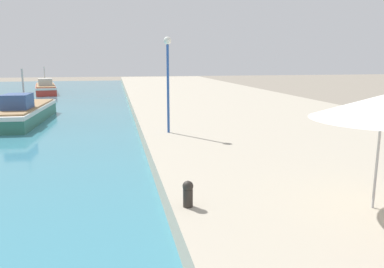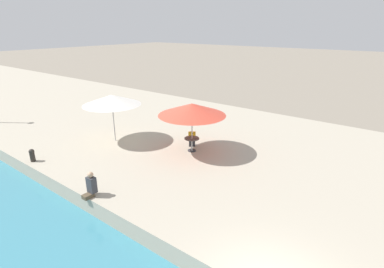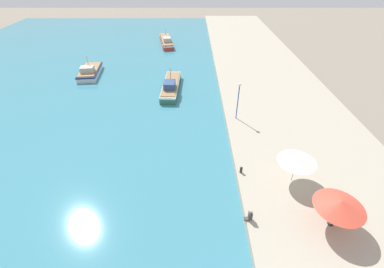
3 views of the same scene
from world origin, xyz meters
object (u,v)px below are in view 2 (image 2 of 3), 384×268
Objects in this scene: mooring_bollard at (32,155)px; cafe_table at (192,142)px; cafe_umbrella_pink at (192,109)px; cafe_chair_left at (192,140)px; person_at_quay at (91,186)px; cafe_umbrella_white at (112,100)px.

cafe_table is at bearing -43.16° from mooring_bollard.
cafe_umbrella_pink reaches higher than mooring_bollard.
cafe_umbrella_pink is 8.27m from mooring_bollard.
cafe_chair_left is 0.88× the size of person_at_quay.
cafe_umbrella_white reaches higher than cafe_table.
cafe_chair_left is (0.58, 0.43, -0.21)m from cafe_table.
cafe_umbrella_white is 6.46m from person_at_quay.
person_at_quay is at bearing 176.34° from cafe_table.
cafe_umbrella_pink is 4.39× the size of cafe_table.
cafe_table is 6.04m from person_at_quay.
mooring_bollard is at bearing -164.70° from cafe_chair_left.
mooring_bollard is (0.17, 5.11, -0.11)m from person_at_quay.
cafe_umbrella_pink is 3.39× the size of person_at_quay.
cafe_chair_left is at bearing 36.52° from cafe_table.
cafe_umbrella_white is at bearing 42.46° from person_at_quay.
cafe_chair_left is 1.39× the size of mooring_bollard.
cafe_umbrella_pink reaches higher than cafe_chair_left.
cafe_umbrella_pink is at bearing -72.61° from cafe_umbrella_white.
person_at_quay is at bearing 175.76° from cafe_umbrella_pink.
cafe_umbrella_pink is 6.27m from person_at_quay.
cafe_table is at bearing -71.73° from cafe_umbrella_white.
cafe_chair_left reaches higher than cafe_table.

